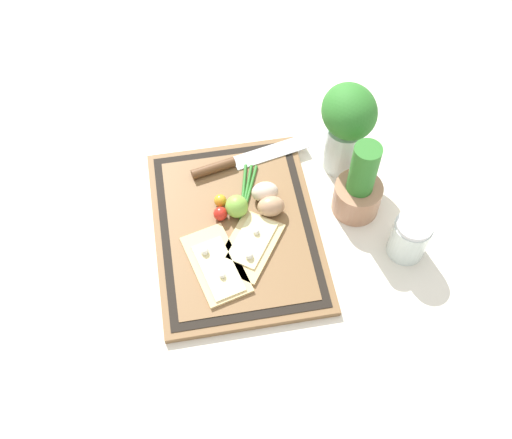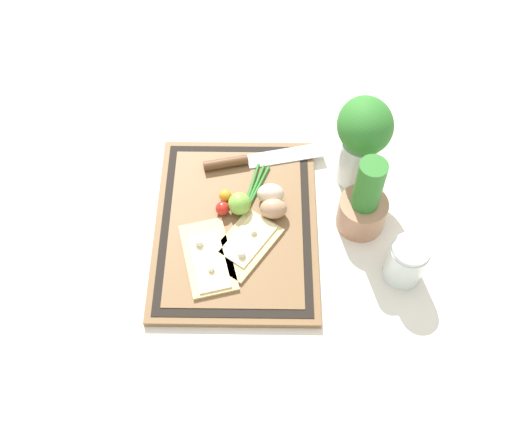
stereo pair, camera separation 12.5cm
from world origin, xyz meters
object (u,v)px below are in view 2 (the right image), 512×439
object	(u,v)px
herb_pot	(364,204)
egg_pink	(270,194)
pizza_slice_far	(246,244)
lime	(240,204)
herb_glass	(362,137)
cherry_tomato_red	(223,208)
knife	(244,161)
sauce_jar	(405,263)
pizza_slice_near	(208,258)
egg_brown	(273,209)
cherry_tomato_yellow	(225,195)

from	to	relation	value
herb_pot	egg_pink	bearing A→B (deg)	-103.51
pizza_slice_far	egg_pink	bearing A→B (deg)	156.39
lime	herb_glass	xyz separation A→B (m)	(-0.11, 0.25, 0.09)
lime	cherry_tomato_red	size ratio (longest dim) A/B	1.64
knife	sauce_jar	size ratio (longest dim) A/B	2.70
pizza_slice_near	egg_brown	world-z (taller)	egg_brown
lime	sauce_jar	bearing A→B (deg)	67.19
pizza_slice_far	sauce_jar	xyz separation A→B (m)	(0.05, 0.32, 0.02)
egg_pink	cherry_tomato_yellow	bearing A→B (deg)	-89.85
egg_brown	knife	bearing A→B (deg)	-155.17
pizza_slice_far	cherry_tomato_yellow	bearing A→B (deg)	-158.16
pizza_slice_near	lime	distance (m)	0.14
knife	cherry_tomato_red	world-z (taller)	cherry_tomato_red
egg_brown	herb_pot	xyz separation A→B (m)	(0.01, 0.19, 0.03)
sauce_jar	lime	bearing A→B (deg)	-112.81
knife	egg_pink	bearing A→B (deg)	30.23
knife	cherry_tomato_red	size ratio (longest dim) A/B	9.29
egg_pink	cherry_tomato_red	bearing A→B (deg)	-70.91
egg_brown	cherry_tomato_yellow	distance (m)	0.11
lime	herb_pot	distance (m)	0.26
cherry_tomato_yellow	knife	bearing A→B (deg)	159.06
lime	herb_pot	world-z (taller)	herb_pot
herb_pot	herb_glass	size ratio (longest dim) A/B	0.88
pizza_slice_far	egg_brown	world-z (taller)	egg_brown
herb_pot	cherry_tomato_red	bearing A→B (deg)	-92.14
pizza_slice_far	herb_pot	size ratio (longest dim) A/B	0.90
egg_brown	herb_glass	world-z (taller)	herb_glass
egg_brown	egg_pink	xyz separation A→B (m)	(-0.04, -0.01, 0.00)
cherry_tomato_red	cherry_tomato_yellow	xyz separation A→B (m)	(-0.03, 0.00, -0.00)
pizza_slice_far	sauce_jar	size ratio (longest dim) A/B	1.74
egg_pink	sauce_jar	size ratio (longest dim) A/B	0.56
lime	knife	bearing A→B (deg)	176.95
pizza_slice_near	cherry_tomato_red	size ratio (longest dim) A/B	6.39
pizza_slice_near	knife	distance (m)	0.26
knife	herb_pot	distance (m)	0.29
pizza_slice_far	sauce_jar	world-z (taller)	sauce_jar
knife	herb_glass	world-z (taller)	herb_glass
cherry_tomato_yellow	herb_glass	bearing A→B (deg)	105.24
cherry_tomato_red	cherry_tomato_yellow	world-z (taller)	cherry_tomato_red
egg_pink	cherry_tomato_yellow	world-z (taller)	egg_pink
pizza_slice_near	knife	size ratio (longest dim) A/B	0.69
lime	herb_glass	bearing A→B (deg)	112.73
sauce_jar	cherry_tomato_red	bearing A→B (deg)	-109.95
pizza_slice_near	lime	xyz separation A→B (m)	(-0.12, 0.06, 0.02)
pizza_slice_far	sauce_jar	bearing A→B (deg)	80.58
egg_brown	cherry_tomato_red	size ratio (longest dim) A/B	1.94
herb_pot	egg_brown	bearing A→B (deg)	-92.11
pizza_slice_near	herb_glass	world-z (taller)	herb_glass
sauce_jar	pizza_slice_near	bearing A→B (deg)	-92.71
egg_brown	herb_glass	distance (m)	0.24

